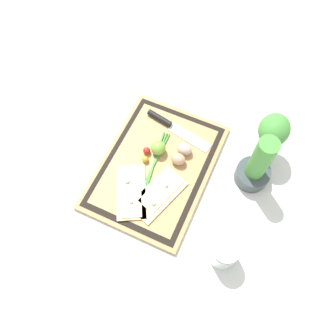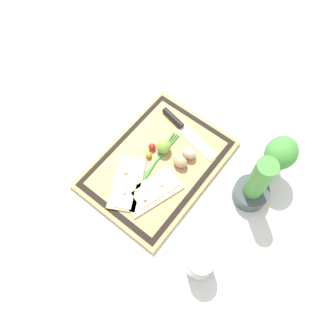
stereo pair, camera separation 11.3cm
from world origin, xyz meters
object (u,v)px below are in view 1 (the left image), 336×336
at_px(egg_brown, 178,159).
at_px(cherry_tomato_red, 147,151).
at_px(pizza_slice_far, 159,194).
at_px(lime, 158,148).
at_px(knife, 168,124).
at_px(herb_pot, 256,167).
at_px(sauce_jar, 223,253).
at_px(pizza_slice_near, 131,192).
at_px(cherry_tomato_yellow, 145,160).
at_px(egg_pink, 184,149).
at_px(herb_glass, 272,134).

height_order(egg_brown, cherry_tomato_red, egg_brown).
relative_size(pizza_slice_far, cherry_tomato_red, 8.56).
relative_size(egg_brown, lime, 1.01).
xyz_separation_m(pizza_slice_far, egg_brown, (-0.14, 0.01, 0.02)).
relative_size(pizza_slice_far, knife, 0.82).
bearing_deg(herb_pot, pizza_slice_far, -53.42).
height_order(pizza_slice_far, knife, pizza_slice_far).
bearing_deg(sauce_jar, herb_pot, -179.94).
height_order(pizza_slice_near, cherry_tomato_yellow, same).
xyz_separation_m(pizza_slice_far, cherry_tomato_yellow, (-0.09, -0.10, 0.01)).
xyz_separation_m(egg_brown, sauce_jar, (0.24, 0.26, 0.01)).
bearing_deg(egg_pink, herb_glass, 117.68).
bearing_deg(pizza_slice_far, knife, -162.32).
xyz_separation_m(lime, sauce_jar, (0.25, 0.34, 0.00)).
distance_m(pizza_slice_near, knife, 0.30).
xyz_separation_m(cherry_tomato_red, sauce_jar, (0.23, 0.37, 0.02)).
height_order(egg_brown, sauce_jar, sauce_jar).
height_order(cherry_tomato_red, sauce_jar, sauce_jar).
relative_size(pizza_slice_far, egg_pink, 4.20).
distance_m(pizza_slice_near, cherry_tomato_yellow, 0.13).
bearing_deg(pizza_slice_far, herb_glass, 139.73).
relative_size(knife, lime, 5.20).
relative_size(cherry_tomato_red, cherry_tomato_yellow, 1.11).
distance_m(knife, sauce_jar, 0.51).
distance_m(egg_brown, cherry_tomato_red, 0.12).
xyz_separation_m(knife, herb_glass, (-0.06, 0.36, 0.09)).
relative_size(knife, sauce_jar, 2.42).
distance_m(pizza_slice_far, herb_pot, 0.34).
bearing_deg(egg_pink, herb_pot, 92.48).
height_order(knife, egg_pink, egg_pink).
distance_m(egg_pink, herb_glass, 0.30).
bearing_deg(knife, cherry_tomato_red, -9.39).
bearing_deg(herb_glass, pizza_slice_near, -45.42).
xyz_separation_m(lime, herb_pot, (-0.05, 0.34, 0.04)).
bearing_deg(lime, pizza_slice_near, -5.35).
distance_m(egg_brown, herb_pot, 0.27).
relative_size(pizza_slice_near, cherry_tomato_red, 8.63).
bearing_deg(lime, pizza_slice_far, 25.45).
height_order(pizza_slice_near, egg_brown, egg_brown).
relative_size(egg_brown, egg_pink, 1.00).
bearing_deg(cherry_tomato_yellow, egg_brown, 113.08).
xyz_separation_m(knife, cherry_tomato_red, (0.14, -0.02, 0.00)).
bearing_deg(sauce_jar, herb_glass, 179.09).
distance_m(pizza_slice_far, knife, 0.28).
distance_m(pizza_slice_near, egg_pink, 0.24).
bearing_deg(knife, sauce_jar, 43.68).
relative_size(knife, egg_brown, 5.14).
distance_m(knife, egg_pink, 0.13).
relative_size(pizza_slice_far, egg_brown, 4.20).
height_order(knife, cherry_tomato_red, cherry_tomato_red).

